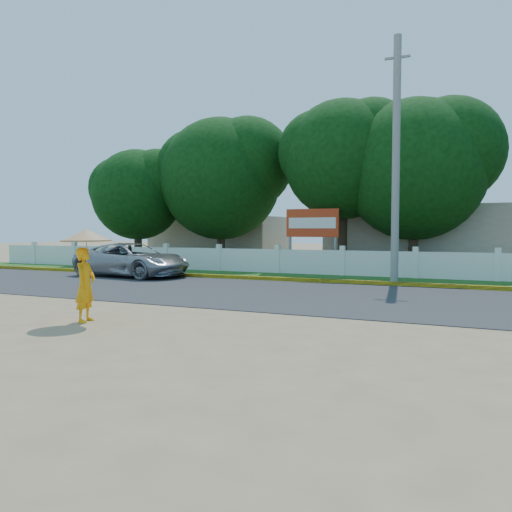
{
  "coord_description": "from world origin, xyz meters",
  "views": [
    {
      "loc": [
        5.23,
        -9.83,
        1.98
      ],
      "look_at": [
        0.0,
        2.0,
        1.3
      ],
      "focal_mm": 35.0,
      "sensor_mm": 36.0,
      "label": 1
    }
  ],
  "objects": [
    {
      "name": "ground",
      "position": [
        0.0,
        0.0,
        0.0
      ],
      "size": [
        120.0,
        120.0,
        0.0
      ],
      "primitive_type": "plane",
      "color": "#9E8460",
      "rests_on": "ground"
    },
    {
      "name": "billboard",
      "position": [
        -1.71,
        12.3,
        2.14
      ],
      "size": [
        2.5,
        0.13,
        2.95
      ],
      "color": "gray",
      "rests_on": "ground"
    },
    {
      "name": "curb",
      "position": [
        0.0,
        8.05,
        0.08
      ],
      "size": [
        40.0,
        0.18,
        0.16
      ],
      "primitive_type": "cube",
      "color": "yellow",
      "rests_on": "ground"
    },
    {
      "name": "monk_with_parasol",
      "position": [
        -2.4,
        -1.57,
        1.3
      ],
      "size": [
        1.1,
        1.1,
        1.99
      ],
      "color": "orange",
      "rests_on": "ground"
    },
    {
      "name": "road",
      "position": [
        0.0,
        4.5,
        0.01
      ],
      "size": [
        60.0,
        7.0,
        0.02
      ],
      "primitive_type": "cube",
      "color": "#38383A",
      "rests_on": "ground"
    },
    {
      "name": "tree_row",
      "position": [
        2.25,
        14.19,
        4.78
      ],
      "size": [
        36.87,
        7.08,
        8.25
      ],
      "color": "#473828",
      "rests_on": "ground"
    },
    {
      "name": "building_near",
      "position": [
        3.0,
        18.0,
        1.6
      ],
      "size": [
        10.0,
        6.0,
        3.2
      ],
      "primitive_type": "cube",
      "color": "#B7AD99",
      "rests_on": "ground"
    },
    {
      "name": "grass_verge",
      "position": [
        0.0,
        9.75,
        0.01
      ],
      "size": [
        60.0,
        3.5,
        0.03
      ],
      "primitive_type": "cube",
      "color": "#2D601E",
      "rests_on": "ground"
    },
    {
      "name": "fence",
      "position": [
        0.0,
        11.2,
        0.55
      ],
      "size": [
        40.0,
        0.1,
        1.1
      ],
      "primitive_type": "cube",
      "color": "silver",
      "rests_on": "ground"
    },
    {
      "name": "building_far",
      "position": [
        -10.0,
        19.0,
        1.4
      ],
      "size": [
        8.0,
        5.0,
        2.8
      ],
      "primitive_type": "cube",
      "color": "#B7AD99",
      "rests_on": "ground"
    },
    {
      "name": "utility_pole",
      "position": [
        2.51,
        8.91,
        4.48
      ],
      "size": [
        0.28,
        0.28,
        8.97
      ],
      "primitive_type": "cylinder",
      "color": "gray",
      "rests_on": "ground"
    },
    {
      "name": "vehicle",
      "position": [
        -8.04,
        7.25,
        0.71
      ],
      "size": [
        5.35,
        2.91,
        1.42
      ],
      "primitive_type": "imported",
      "rotation": [
        0.0,
        0.0,
        1.46
      ],
      "color": "#989AA0",
      "rests_on": "ground"
    }
  ]
}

